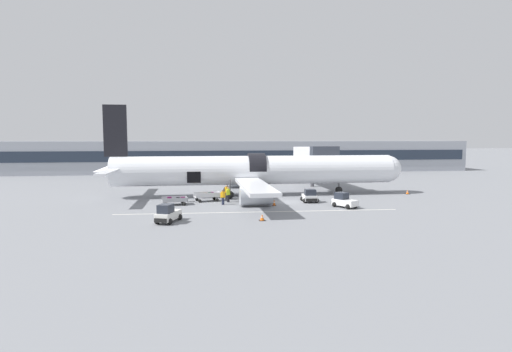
# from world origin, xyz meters

# --- Properties ---
(ground_plane) EXTENTS (500.00, 500.00, 0.00)m
(ground_plane) POSITION_xyz_m (0.00, 0.00, 0.00)
(ground_plane) COLOR slate
(apron_marking_line) EXTENTS (29.14, 1.47, 0.01)m
(apron_marking_line) POSITION_xyz_m (-4.07, -5.98, 0.00)
(apron_marking_line) COLOR silver
(apron_marking_line) RESTS_ON ground_plane
(terminal_strip) EXTENTS (104.43, 10.15, 6.98)m
(terminal_strip) POSITION_xyz_m (0.00, 44.79, 3.49)
(terminal_strip) COLOR #9EA3AD
(terminal_strip) RESTS_ON ground_plane
(jet_bridge_stub) EXTENTS (3.87, 13.25, 6.43)m
(jet_bridge_stub) POSITION_xyz_m (7.52, 13.49, 4.62)
(jet_bridge_stub) COLOR #4C4C51
(jet_bridge_stub) RESTS_ON ground_plane
(airplane) EXTENTS (40.80, 32.95, 11.68)m
(airplane) POSITION_xyz_m (-3.13, 6.02, 3.26)
(airplane) COLOR white
(airplane) RESTS_ON ground_plane
(baggage_tug_lead) EXTENTS (2.43, 3.40, 1.70)m
(baggage_tug_lead) POSITION_xyz_m (-12.94, -9.83, 0.72)
(baggage_tug_lead) COLOR silver
(baggage_tug_lead) RESTS_ON ground_plane
(baggage_tug_mid) EXTENTS (2.54, 3.06, 1.61)m
(baggage_tug_mid) POSITION_xyz_m (5.52, -4.60, 0.68)
(baggage_tug_mid) COLOR white
(baggage_tug_mid) RESTS_ON ground_plane
(baggage_tug_rear) EXTENTS (2.07, 2.56, 1.55)m
(baggage_tug_rear) POSITION_xyz_m (2.84, -0.49, 0.66)
(baggage_tug_rear) COLOR white
(baggage_tug_rear) RESTS_ON ground_plane
(baggage_cart_loading) EXTENTS (4.01, 2.22, 1.08)m
(baggage_cart_loading) POSITION_xyz_m (-9.11, 1.93, 0.58)
(baggage_cart_loading) COLOR silver
(baggage_cart_loading) RESTS_ON ground_plane
(baggage_cart_queued) EXTENTS (3.81, 2.38, 0.98)m
(baggage_cart_queued) POSITION_xyz_m (-12.76, -0.26, 0.47)
(baggage_cart_queued) COLOR #999BA0
(baggage_cart_queued) RESTS_ON ground_plane
(ground_crew_loader_a) EXTENTS (0.55, 0.60, 1.80)m
(ground_crew_loader_a) POSITION_xyz_m (-6.77, 2.84, 0.95)
(ground_crew_loader_a) COLOR #2D2D33
(ground_crew_loader_a) RESTS_ON ground_plane
(ground_crew_loader_b) EXTENTS (0.58, 0.58, 1.80)m
(ground_crew_loader_b) POSITION_xyz_m (-6.70, 0.88, 0.95)
(ground_crew_loader_b) COLOR black
(ground_crew_loader_b) RESTS_ON ground_plane
(ground_crew_driver) EXTENTS (0.60, 0.44, 1.73)m
(ground_crew_driver) POSITION_xyz_m (-7.44, -0.86, 0.91)
(ground_crew_driver) COLOR #1E2338
(ground_crew_driver) RESTS_ON ground_plane
(safety_cone_nose) EXTENTS (0.58, 0.58, 0.56)m
(safety_cone_nose) POSITION_xyz_m (17.87, 4.24, 0.26)
(safety_cone_nose) COLOR black
(safety_cone_nose) RESTS_ON ground_plane
(safety_cone_engine_left) EXTENTS (0.58, 0.58, 0.59)m
(safety_cone_engine_left) POSITION_xyz_m (-4.45, -10.30, 0.27)
(safety_cone_engine_left) COLOR black
(safety_cone_engine_left) RESTS_ON ground_plane
(safety_cone_wingtip) EXTENTS (0.46, 0.46, 0.69)m
(safety_cone_wingtip) POSITION_xyz_m (-1.80, -2.38, 0.32)
(safety_cone_wingtip) COLOR black
(safety_cone_wingtip) RESTS_ON ground_plane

